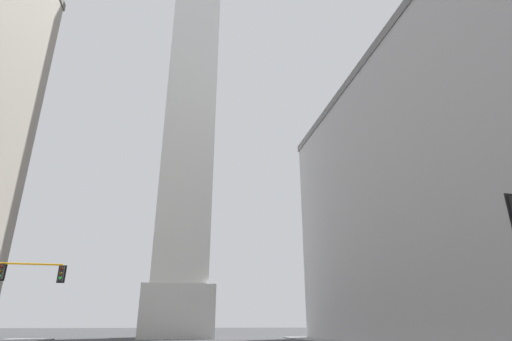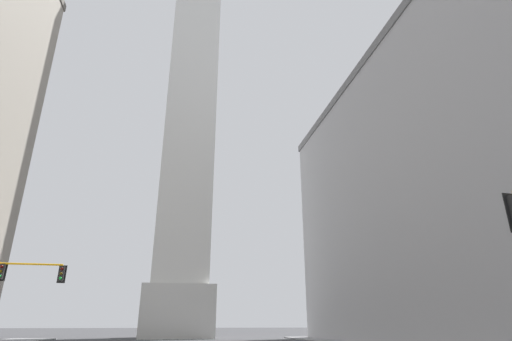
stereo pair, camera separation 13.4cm
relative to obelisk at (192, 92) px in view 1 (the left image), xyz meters
name	(u,v)px [view 1 (the left image)]	position (x,y,z in m)	size (l,w,h in m)	color
obelisk	(192,92)	(0.00, 0.00, 0.00)	(9.23, 9.23, 76.97)	silver
traffic_light_mid_left	(18,282)	(-12.07, -23.35, -32.29)	(4.96, 0.51, 6.05)	orange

